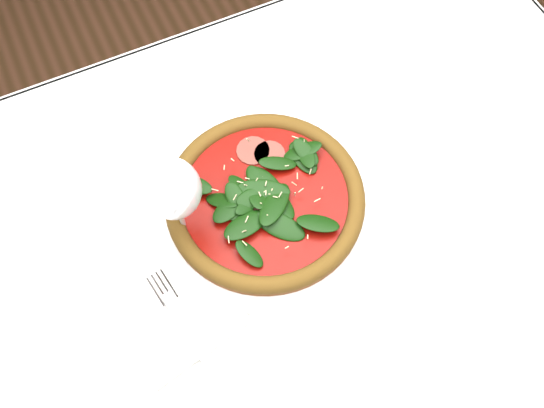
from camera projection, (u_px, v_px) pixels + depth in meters
name	position (u px, v px, depth m)	size (l,w,h in m)	color
ground	(279.00, 345.00, 1.56)	(6.00, 6.00, 0.00)	brown
dining_table	(283.00, 248.00, 0.98)	(1.21, 0.81, 0.75)	white
plate	(265.00, 203.00, 0.90)	(0.34, 0.34, 0.01)	white
pizza	(265.00, 197.00, 0.88)	(0.33, 0.33, 0.04)	brown
wine_glass	(173.00, 191.00, 0.77)	(0.08, 0.08, 0.18)	white
napkin	(191.00, 334.00, 0.81)	(0.15, 0.07, 0.01)	white
fork	(179.00, 314.00, 0.81)	(0.05, 0.17, 0.00)	silver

